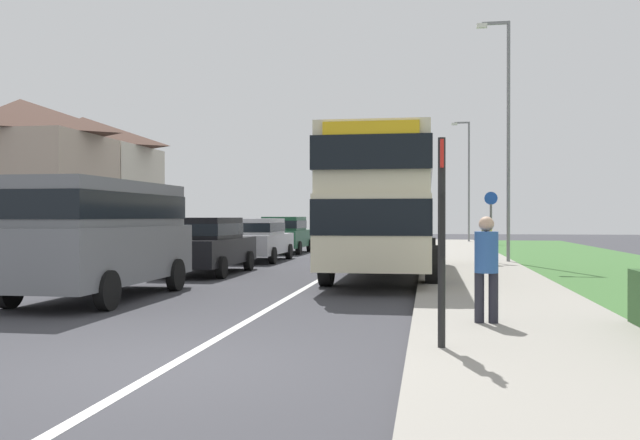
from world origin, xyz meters
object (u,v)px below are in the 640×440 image
parked_car_silver (257,238)px  street_lamp_far (467,174)px  parked_car_dark_green (285,233)px  parked_van_grey (101,230)px  bus_stop_sign (442,227)px  pedestrian_walking_away (487,238)px  street_lamp_mid (506,127)px  double_decker_bus (386,200)px  parked_car_black (207,243)px  cycle_route_sign (491,224)px  pedestrian_at_stop (486,264)px

parked_car_silver → street_lamp_far: 21.25m
parked_car_silver → parked_car_dark_green: bearing=91.7°
parked_van_grey → bus_stop_sign: bus_stop_sign is taller
pedestrian_walking_away → street_lamp_far: street_lamp_far is taller
street_lamp_far → parked_car_dark_green: bearing=-123.9°
bus_stop_sign → street_lamp_mid: (2.48, 16.13, 3.24)m
double_decker_bus → parked_car_black: 5.32m
parked_car_silver → bus_stop_sign: bearing=-68.6°
parked_car_black → cycle_route_sign: 9.75m
parked_car_black → pedestrian_walking_away: (8.24, 3.80, 0.07)m
parked_van_grey → parked_car_silver: 11.81m
street_lamp_far → pedestrian_walking_away: bearing=-91.4°
parked_van_grey → parked_car_dark_green: parked_van_grey is taller
bus_stop_sign → pedestrian_walking_away: bearing=83.3°
parked_car_silver → street_lamp_mid: size_ratio=0.54×
parked_car_black → parked_car_dark_green: 11.55m
pedestrian_at_stop → street_lamp_mid: (1.81, 14.16, 3.81)m
double_decker_bus → bus_stop_sign: 10.86m
parked_van_grey → street_lamp_mid: size_ratio=0.63×
parked_car_silver → pedestrian_walking_away: size_ratio=2.72×
double_decker_bus → parked_van_grey: size_ratio=1.89×
double_decker_bus → parked_van_grey: bearing=-131.9°
parked_car_black → bus_stop_sign: bearing=-58.9°
parked_car_dark_green → cycle_route_sign: size_ratio=1.74×
double_decker_bus → parked_car_silver: 7.86m
parked_car_silver → street_lamp_far: street_lamp_far is taller
pedestrian_at_stop → street_lamp_far: size_ratio=0.22×
bus_stop_sign → street_lamp_far: street_lamp_far is taller
double_decker_bus → parked_van_grey: double_decker_bus is taller
parked_car_dark_green → street_lamp_far: 16.34m
double_decker_bus → pedestrian_at_stop: (2.01, -8.79, -1.17)m
parked_car_dark_green → street_lamp_mid: (9.14, -6.22, 3.87)m
parked_car_silver → pedestrian_at_stop: bearing=-63.8°
street_lamp_mid → parked_car_dark_green: bearing=145.8°
double_decker_bus → street_lamp_mid: street_lamp_mid is taller
parked_van_grey → parked_car_black: size_ratio=1.17×
parked_car_dark_green → pedestrian_at_stop: size_ratio=2.63×
pedestrian_at_stop → pedestrian_walking_away: (1.05, 12.64, 0.00)m
parked_van_grey → parked_car_silver: (0.24, 11.80, -0.52)m
parked_car_black → bus_stop_sign: 12.63m
cycle_route_sign → street_lamp_far: bearing=89.1°
cycle_route_sign → street_lamp_mid: (0.54, 0.51, 3.36)m
parked_van_grey → cycle_route_sign: size_ratio=2.11×
parked_car_black → double_decker_bus: bearing=-0.5°
pedestrian_at_stop → bus_stop_sign: size_ratio=0.64×
parked_car_black → parked_car_silver: 5.75m
double_decker_bus → pedestrian_at_stop: size_ratio=6.00×
parked_car_black → street_lamp_mid: (9.00, 5.32, 3.88)m
parked_car_dark_green → bus_stop_sign: 23.33m
parked_car_black → pedestrian_walking_away: 9.07m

